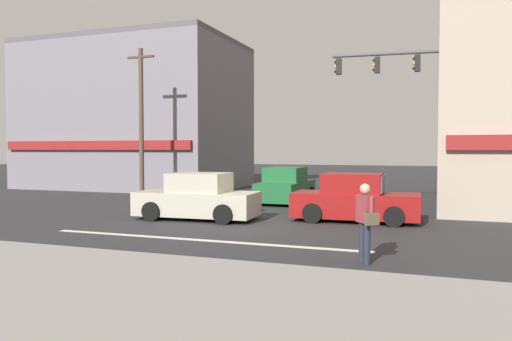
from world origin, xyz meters
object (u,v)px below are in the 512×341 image
(utility_pole_near_left, at_px, (141,121))
(utility_pole_far_right, at_px, (495,107))
(traffic_light_mast, at_px, (428,97))
(sedan_approaching_near, at_px, (355,200))
(sedan_crossing_rightbound, at_px, (197,198))
(sedan_crossing_center, at_px, (286,187))
(pedestrian_foreground_with_bag, at_px, (365,218))

(utility_pole_near_left, height_order, utility_pole_far_right, utility_pole_far_right)
(traffic_light_mast, height_order, sedan_approaching_near, traffic_light_mast)
(utility_pole_near_left, distance_m, sedan_crossing_rightbound, 8.17)
(utility_pole_near_left, xyz_separation_m, traffic_light_mast, (12.83, -0.87, 0.59))
(utility_pole_far_right, bearing_deg, sedan_crossing_center, -174.69)
(sedan_approaching_near, relative_size, sedan_crossing_rightbound, 0.99)
(utility_pole_far_right, distance_m, pedestrian_foreground_with_bag, 12.67)
(sedan_approaching_near, relative_size, pedestrian_foreground_with_bag, 2.48)
(utility_pole_near_left, bearing_deg, pedestrian_foreground_with_bag, -40.02)
(traffic_light_mast, xyz_separation_m, sedan_crossing_rightbound, (-7.27, -4.32, -3.59))
(utility_pole_far_right, relative_size, pedestrian_foreground_with_bag, 4.71)
(traffic_light_mast, relative_size, pedestrian_foreground_with_bag, 3.71)
(pedestrian_foreground_with_bag, bearing_deg, sedan_crossing_rightbound, 142.87)
(utility_pole_near_left, xyz_separation_m, sedan_crossing_center, (6.83, 1.04, -3.00))
(traffic_light_mast, relative_size, sedan_approaching_near, 1.49)
(traffic_light_mast, height_order, pedestrian_foreground_with_bag, traffic_light_mast)
(utility_pole_far_right, bearing_deg, sedan_crossing_rightbound, -144.37)
(sedan_crossing_center, height_order, pedestrian_foreground_with_bag, pedestrian_foreground_with_bag)
(sedan_crossing_rightbound, bearing_deg, sedan_approaching_near, 14.80)
(sedan_approaching_near, height_order, sedan_crossing_rightbound, same)
(utility_pole_near_left, relative_size, utility_pole_far_right, 0.91)
(utility_pole_far_right, xyz_separation_m, pedestrian_foreground_with_bag, (-3.52, -11.76, -3.13))
(sedan_approaching_near, distance_m, sedan_crossing_rightbound, 5.28)
(traffic_light_mast, distance_m, pedestrian_foreground_with_bag, 9.71)
(sedan_crossing_center, bearing_deg, sedan_approaching_near, -51.77)
(utility_pole_far_right, xyz_separation_m, sedan_crossing_rightbound, (-9.79, -7.02, -3.37))
(utility_pole_far_right, height_order, traffic_light_mast, utility_pole_far_right)
(sedan_approaching_near, height_order, pedestrian_foreground_with_bag, pedestrian_foreground_with_bag)
(pedestrian_foreground_with_bag, bearing_deg, sedan_crossing_center, 114.52)
(utility_pole_far_right, height_order, pedestrian_foreground_with_bag, utility_pole_far_right)
(utility_pole_near_left, relative_size, sedan_crossing_rightbound, 1.70)
(traffic_light_mast, distance_m, sedan_crossing_center, 7.25)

